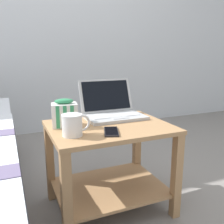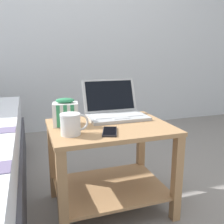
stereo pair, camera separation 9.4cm
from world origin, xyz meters
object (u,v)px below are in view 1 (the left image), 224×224
object	(u,v)px
laptop	(112,110)
snack_bag	(64,114)
mug_front_left	(73,124)
cell_phone	(111,132)

from	to	relation	value
laptop	snack_bag	bearing A→B (deg)	-164.38
laptop	mug_front_left	xyz separation A→B (m)	(-0.31, -0.26, 0.01)
laptop	snack_bag	world-z (taller)	laptop
cell_phone	laptop	bearing A→B (deg)	66.03
laptop	cell_phone	distance (m)	0.31
mug_front_left	snack_bag	world-z (taller)	snack_bag
snack_bag	cell_phone	world-z (taller)	snack_bag
laptop	cell_phone	size ratio (longest dim) A/B	2.15
laptop	mug_front_left	bearing A→B (deg)	-140.17
laptop	snack_bag	distance (m)	0.32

